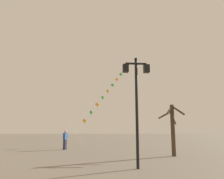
{
  "coord_description": "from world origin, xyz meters",
  "views": [
    {
      "loc": [
        0.47,
        -0.92,
        1.78
      ],
      "look_at": [
        2.32,
        21.17,
        5.76
      ],
      "focal_mm": 35.96,
      "sensor_mm": 36.0,
      "label": 1
    }
  ],
  "objects_px": {
    "kite_train": "(107,92)",
    "bare_tree": "(173,127)",
    "twin_lantern_lamp_post": "(136,90)",
    "kite_flyer": "(65,139)"
  },
  "relations": [
    {
      "from": "bare_tree",
      "to": "kite_train",
      "type": "bearing_deg",
      "value": 105.39
    },
    {
      "from": "twin_lantern_lamp_post",
      "to": "kite_flyer",
      "type": "distance_m",
      "value": 11.81
    },
    {
      "from": "bare_tree",
      "to": "kite_flyer",
      "type": "bearing_deg",
      "value": 143.8
    },
    {
      "from": "kite_flyer",
      "to": "twin_lantern_lamp_post",
      "type": "bearing_deg",
      "value": -126.1
    },
    {
      "from": "kite_flyer",
      "to": "bare_tree",
      "type": "distance_m",
      "value": 9.97
    },
    {
      "from": "twin_lantern_lamp_post",
      "to": "kite_train",
      "type": "bearing_deg",
      "value": 90.95
    },
    {
      "from": "kite_train",
      "to": "kite_flyer",
      "type": "bearing_deg",
      "value": -119.47
    },
    {
      "from": "kite_flyer",
      "to": "bare_tree",
      "type": "bearing_deg",
      "value": -95.9
    },
    {
      "from": "kite_train",
      "to": "bare_tree",
      "type": "relative_size",
      "value": 3.43
    },
    {
      "from": "twin_lantern_lamp_post",
      "to": "kite_flyer",
      "type": "relative_size",
      "value": 3.12
    }
  ]
}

